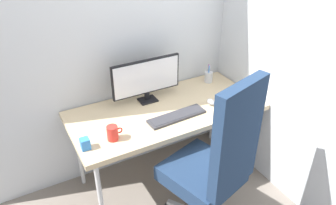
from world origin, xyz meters
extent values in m
plane|color=slate|center=(0.00, 0.00, 0.00)|extent=(8.00, 8.00, 0.00)
cube|color=silver|center=(0.00, 0.38, 1.40)|extent=(2.87, 0.04, 2.80)
cube|color=silver|center=(0.79, -0.19, 1.40)|extent=(0.04, 2.07, 2.80)
cube|color=#D1B78C|center=(0.00, 0.00, 0.69)|extent=(1.51, 0.71, 0.04)
cylinder|color=silver|center=(-0.68, -0.27, 0.33)|extent=(0.04, 0.04, 0.67)
cylinder|color=silver|center=(0.68, -0.27, 0.33)|extent=(0.04, 0.04, 0.67)
cylinder|color=silver|center=(-0.68, 0.27, 0.33)|extent=(0.04, 0.04, 0.67)
cylinder|color=silver|center=(0.68, 0.27, 0.33)|extent=(0.04, 0.04, 0.67)
sphere|color=black|center=(0.15, -0.33, 0.03)|extent=(0.05, 0.05, 0.05)
cube|color=#B2B5BA|center=(0.07, -0.44, 0.07)|extent=(0.19, 0.23, 0.03)
sphere|color=black|center=(-0.17, -0.33, 0.03)|extent=(0.05, 0.05, 0.05)
cylinder|color=#B2B5BA|center=(-0.02, -0.55, 0.25)|extent=(0.04, 0.04, 0.34)
cube|color=navy|center=(-0.02, -0.55, 0.48)|extent=(0.58, 0.59, 0.12)
cube|color=navy|center=(0.05, -0.78, 0.91)|extent=(0.42, 0.18, 0.74)
cube|color=black|center=(-0.07, 0.18, 0.72)|extent=(0.14, 0.12, 0.01)
cube|color=black|center=(-0.07, 0.19, 0.76)|extent=(0.04, 0.02, 0.07)
cube|color=black|center=(-0.07, 0.20, 0.92)|extent=(0.58, 0.02, 0.29)
cube|color=silver|center=(-0.07, 0.18, 0.92)|extent=(0.55, 0.01, 0.26)
cube|color=#333338|center=(0.01, -0.15, 0.72)|extent=(0.46, 0.15, 0.02)
cube|color=#333338|center=(0.01, -0.15, 0.73)|extent=(0.43, 0.12, 0.00)
ellipsoid|color=gray|center=(0.35, -0.11, 0.73)|extent=(0.06, 0.09, 0.04)
cylinder|color=silver|center=(0.56, 0.22, 0.76)|extent=(0.07, 0.07, 0.10)
cylinder|color=silver|center=(0.55, 0.22, 0.82)|extent=(0.02, 0.01, 0.12)
cylinder|color=silver|center=(0.57, 0.22, 0.82)|extent=(0.02, 0.01, 0.12)
torus|color=#333338|center=(0.56, 0.22, 0.77)|extent=(0.03, 0.03, 0.01)
cylinder|color=#337FD8|center=(0.55, 0.21, 0.81)|extent=(0.02, 0.02, 0.13)
cylinder|color=purple|center=(0.57, 0.23, 0.81)|extent=(0.01, 0.02, 0.14)
cube|color=silver|center=(0.61, -0.17, 0.72)|extent=(0.21, 0.25, 0.03)
cylinder|color=red|center=(-0.51, -0.17, 0.76)|extent=(0.08, 0.08, 0.11)
torus|color=red|center=(-0.46, -0.17, 0.77)|extent=(0.05, 0.01, 0.05)
cube|color=#337FD8|center=(-0.70, -0.18, 0.75)|extent=(0.06, 0.06, 0.08)
camera|label=1|loc=(-1.04, -1.93, 2.08)|focal=35.06mm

